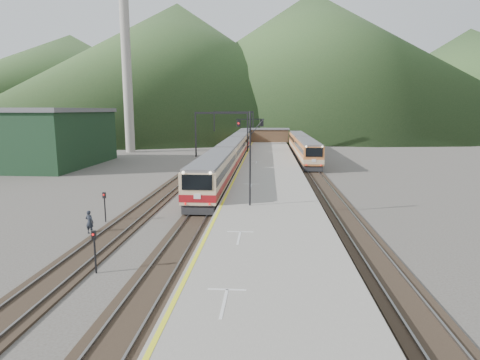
# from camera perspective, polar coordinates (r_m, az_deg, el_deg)

# --- Properties ---
(ground) EXTENTS (400.00, 400.00, 0.00)m
(ground) POSITION_cam_1_polar(r_m,az_deg,el_deg) (19.04, -13.50, -16.28)
(ground) COLOR #47423D
(ground) RESTS_ON ground
(track_main) EXTENTS (2.60, 200.00, 0.23)m
(track_main) POSITION_cam_1_polar(r_m,az_deg,el_deg) (57.10, -1.49, 1.62)
(track_main) COLOR black
(track_main) RESTS_ON ground
(track_far) EXTENTS (2.60, 200.00, 0.23)m
(track_far) POSITION_cam_1_polar(r_m,az_deg,el_deg) (57.79, -6.44, 1.66)
(track_far) COLOR black
(track_far) RESTS_ON ground
(track_second) EXTENTS (2.60, 200.00, 0.23)m
(track_second) POSITION_cam_1_polar(r_m,az_deg,el_deg) (57.17, 10.06, 1.48)
(track_second) COLOR black
(track_second) RESTS_ON ground
(platform) EXTENTS (8.00, 100.00, 1.00)m
(platform) POSITION_cam_1_polar(r_m,az_deg,el_deg) (54.80, 4.15, 1.71)
(platform) COLOR gray
(platform) RESTS_ON ground
(gantry_near) EXTENTS (9.55, 0.25, 8.00)m
(gantry_near) POSITION_cam_1_polar(r_m,az_deg,el_deg) (71.77, -2.65, 7.74)
(gantry_near) COLOR black
(gantry_near) RESTS_ON ground
(gantry_far) EXTENTS (9.55, 0.25, 8.00)m
(gantry_far) POSITION_cam_1_polar(r_m,az_deg,el_deg) (96.64, -0.93, 8.32)
(gantry_far) COLOR black
(gantry_far) RESTS_ON ground
(warehouse) EXTENTS (14.50, 20.50, 8.60)m
(warehouse) POSITION_cam_1_polar(r_m,az_deg,el_deg) (67.26, -25.93, 5.53)
(warehouse) COLOR black
(warehouse) RESTS_ON ground
(smokestack) EXTENTS (1.80, 1.80, 30.00)m
(smokestack) POSITION_cam_1_polar(r_m,az_deg,el_deg) (83.17, -15.76, 14.18)
(smokestack) COLOR #9E998E
(smokestack) RESTS_ON ground
(station_shed) EXTENTS (9.40, 4.40, 3.10)m
(station_shed) POSITION_cam_1_polar(r_m,az_deg,el_deg) (94.42, 4.12, 6.42)
(station_shed) COLOR brown
(station_shed) RESTS_ON platform
(hill_a) EXTENTS (180.00, 180.00, 60.00)m
(hill_a) POSITION_cam_1_polar(r_m,az_deg,el_deg) (212.29, -8.71, 15.69)
(hill_a) COLOR #274721
(hill_a) RESTS_ON ground
(hill_b) EXTENTS (220.00, 220.00, 75.00)m
(hill_b) POSITION_cam_1_polar(r_m,az_deg,el_deg) (249.18, 10.04, 16.52)
(hill_b) COLOR #274721
(hill_b) RESTS_ON ground
(hill_c) EXTENTS (160.00, 160.00, 50.00)m
(hill_c) POSITION_cam_1_polar(r_m,az_deg,el_deg) (249.81, 29.49, 12.52)
(hill_c) COLOR #274721
(hill_c) RESTS_ON ground
(hill_d) EXTENTS (200.00, 200.00, 55.00)m
(hill_d) POSITION_cam_1_polar(r_m,az_deg,el_deg) (285.93, -22.66, 13.04)
(hill_d) COLOR #274721
(hill_d) RESTS_ON ground
(main_train) EXTENTS (2.90, 79.37, 3.53)m
(main_train) POSITION_cam_1_polar(r_m,az_deg,el_deg) (70.17, -0.45, 4.77)
(main_train) COLOR #D3B389
(main_train) RESTS_ON track_main
(second_train) EXTENTS (2.73, 37.17, 3.33)m
(second_train) POSITION_cam_1_polar(r_m,az_deg,el_deg) (72.20, 8.84, 4.71)
(second_train) COLOR #C57036
(second_train) RESTS_ON track_second
(signal_mast) EXTENTS (2.11, 0.81, 7.24)m
(signal_mast) POSITION_cam_1_polar(r_m,az_deg,el_deg) (30.52, 1.45, 4.44)
(signal_mast) COLOR black
(signal_mast) RESTS_ON platform
(short_signal_a) EXTENTS (0.25, 0.21, 2.27)m
(short_signal_a) POSITION_cam_1_polar(r_m,az_deg,el_deg) (22.04, -19.98, -8.81)
(short_signal_a) COLOR black
(short_signal_a) RESTS_ON ground
(short_signal_b) EXTENTS (0.22, 0.16, 2.27)m
(short_signal_b) POSITION_cam_1_polar(r_m,az_deg,el_deg) (47.67, -5.31, 1.62)
(short_signal_b) COLOR black
(short_signal_b) RESTS_ON ground
(short_signal_c) EXTENTS (0.23, 0.17, 2.27)m
(short_signal_c) POSITION_cam_1_polar(r_m,az_deg,el_deg) (31.66, -18.70, -3.11)
(short_signal_c) COLOR black
(short_signal_c) RESTS_ON ground
(worker) EXTENTS (0.66, 0.50, 1.62)m
(worker) POSITION_cam_1_polar(r_m,az_deg,el_deg) (29.20, -20.62, -5.62)
(worker) COLOR #1F232C
(worker) RESTS_ON ground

